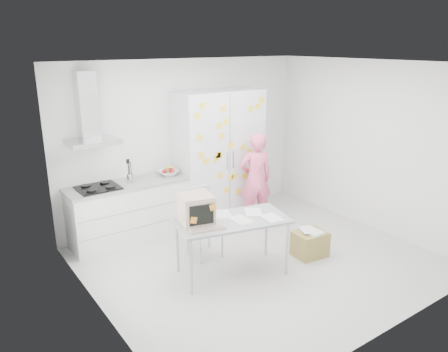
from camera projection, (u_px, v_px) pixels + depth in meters
floor at (260, 261)px, 6.17m from camera, size 4.50×4.00×0.02m
walls at (230, 157)px, 6.33m from camera, size 4.52×4.01×2.70m
ceiling at (265, 63)px, 5.37m from camera, size 4.50×4.00×0.02m
counter_run at (129, 211)px, 6.70m from camera, size 1.84×0.63×1.28m
range_hood at (88, 116)px, 6.12m from camera, size 0.70×0.48×1.01m
tall_cabinet at (219, 156)px, 7.40m from camera, size 1.50×0.68×2.20m
person at (255, 179)px, 7.23m from camera, size 0.65×0.52×1.55m
desk at (210, 215)px, 5.50m from camera, size 1.56×1.03×1.14m
chair at (202, 217)px, 6.22m from camera, size 0.47×0.47×0.99m
cardboard_box at (310, 243)px, 6.25m from camera, size 0.49×0.41×0.39m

